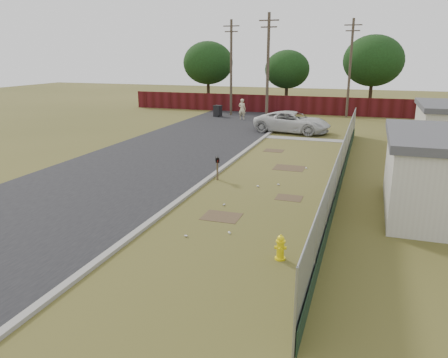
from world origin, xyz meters
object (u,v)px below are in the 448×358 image
(pedestrian, at_px, (242,109))
(trash_bin, at_px, (218,111))
(pickup_truck, at_px, (292,122))
(fire_hydrant, at_px, (280,248))
(mailbox, at_px, (217,161))

(pedestrian, relative_size, trash_bin, 1.76)
(trash_bin, bearing_deg, pickup_truck, -37.71)
(fire_hydrant, relative_size, pickup_truck, 0.14)
(fire_hydrant, bearing_deg, pickup_truck, 99.05)
(fire_hydrant, distance_m, mailbox, 8.76)
(fire_hydrant, height_order, mailbox, mailbox)
(fire_hydrant, distance_m, pickup_truck, 22.10)
(pickup_truck, distance_m, pedestrian, 7.79)
(mailbox, height_order, pickup_truck, pickup_truck)
(fire_hydrant, distance_m, trash_bin, 30.68)
(fire_hydrant, height_order, trash_bin, trash_bin)
(pedestrian, bearing_deg, trash_bin, -14.70)
(fire_hydrant, bearing_deg, trash_bin, 112.74)
(pickup_truck, height_order, trash_bin, pickup_truck)
(trash_bin, bearing_deg, fire_hydrant, -67.26)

